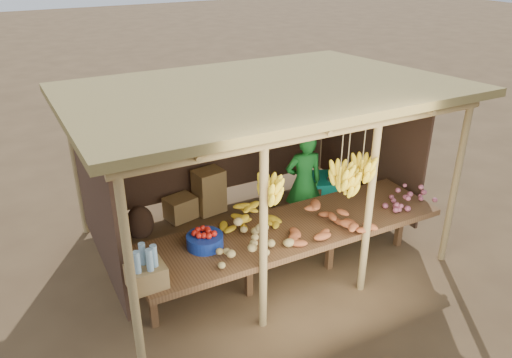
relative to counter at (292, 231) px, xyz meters
name	(u,v)px	position (x,y,z in m)	size (l,w,h in m)	color
ground	(256,244)	(0.00, 0.95, -0.74)	(60.00, 60.00, 0.00)	brown
stall_structure	(256,118)	(-0.01, 0.95, 1.18)	(4.70, 3.50, 2.43)	#A68955
counter	(292,231)	(0.00, 0.00, 0.00)	(3.90, 1.05, 0.80)	brown
potato_heap	(249,237)	(-0.70, -0.21, 0.24)	(0.93, 0.56, 0.36)	tan
sweet_potato_heap	(329,219)	(0.34, -0.29, 0.24)	(1.03, 0.62, 0.36)	#A7522B
onion_heap	(407,191)	(1.68, -0.16, 0.24)	(0.73, 0.44, 0.35)	#A85266
banana_pile	(251,215)	(-0.44, 0.23, 0.24)	(0.64, 0.39, 0.35)	yellow
tomato_basin	(205,240)	(-1.10, 0.10, 0.15)	(0.42, 0.42, 0.22)	navy
bottle_box	(146,271)	(-1.90, -0.30, 0.24)	(0.39, 0.31, 0.48)	olive
vendor	(304,183)	(0.83, 1.03, 0.03)	(0.56, 0.37, 1.54)	#1A7628
tarp_crate	(332,194)	(1.51, 1.24, -0.41)	(0.85, 0.81, 0.81)	brown
carton_stack	(200,197)	(-0.37, 2.15, -0.42)	(0.99, 0.43, 0.71)	olive
burlap_sacks	(127,223)	(-1.57, 2.01, -0.50)	(0.77, 0.40, 0.54)	#422B1E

